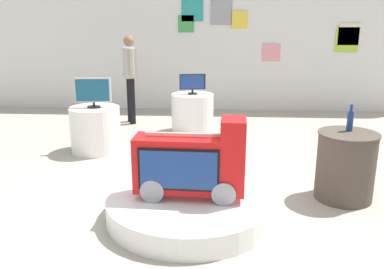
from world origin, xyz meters
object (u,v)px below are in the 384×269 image
Objects in this scene: shopper_browsing_near_truck at (130,73)px; bottle_on_side_table at (350,120)px; tv_on_center_rear at (192,83)px; side_table_round at (345,165)px; tv_on_left_rear at (93,92)px; novelty_firetruck_tv at (191,166)px; display_pedestal_left_rear at (95,129)px; main_display_pedestal at (190,207)px; display_pedestal_center_rear at (192,113)px.

bottle_on_side_table is at bearing -46.41° from shopper_browsing_near_truck.
side_table_round is (1.91, -2.81, -0.50)m from tv_on_center_rear.
tv_on_center_rear is (1.44, 1.23, -0.04)m from tv_on_left_rear.
novelty_firetruck_tv is 2.73m from display_pedestal_left_rear.
novelty_firetruck_tv is (0.02, -0.01, 0.46)m from main_display_pedestal.
novelty_firetruck_tv is at bearing -70.34° from shopper_browsing_near_truck.
novelty_firetruck_tv is 2.06× the size of tv_on_left_rear.
tv_on_left_rear is 1.18× the size of tv_on_center_rear.
shopper_browsing_near_truck reaches higher than tv_on_center_rear.
main_display_pedestal is 4.34m from shopper_browsing_near_truck.
display_pedestal_center_rear is 1.64× the size of tv_on_center_rear.
tv_on_center_rear is at bearing 125.36° from bottle_on_side_table.
tv_on_left_rear is 3.69m from bottle_on_side_table.
tv_on_center_rear is 1.39m from shopper_browsing_near_truck.
shopper_browsing_near_truck is at bearing 84.03° from tv_on_left_rear.
bottle_on_side_table is (0.03, 0.08, 0.51)m from side_table_round.
main_display_pedestal is 1.86m from side_table_round.
main_display_pedestal is 3.15× the size of tv_on_left_rear.
tv_on_left_rear is (-1.63, 2.17, 0.37)m from novelty_firetruck_tv.
bottle_on_side_table reaches higher than main_display_pedestal.
bottle_on_side_table is (3.38, -1.50, 0.56)m from display_pedestal_left_rear.
tv_on_left_rear is 1.86m from shopper_browsing_near_truck.
main_display_pedestal is at bearing -87.19° from display_pedestal_center_rear.
tv_on_left_rear reaches higher than novelty_firetruck_tv.
tv_on_center_rear reaches higher than side_table_round.
side_table_round is at bearing -107.14° from bottle_on_side_table.
bottle_on_side_table reaches higher than tv_on_center_rear.
novelty_firetruck_tv is at bearing -158.91° from bottle_on_side_table.
shopper_browsing_near_truck is (-3.16, 3.43, 0.60)m from side_table_round.
tv_on_center_rear is 0.27× the size of shopper_browsing_near_truck.
novelty_firetruck_tv is 1.44× the size of side_table_round.
side_table_round is (3.35, -1.59, 0.05)m from display_pedestal_left_rear.
tv_on_left_rear is at bearing -139.43° from display_pedestal_center_rear.
shopper_browsing_near_truck reaches higher than tv_on_left_rear.
main_display_pedestal is at bearing -159.35° from bottle_on_side_table.
display_pedestal_left_rear is (-1.61, 2.17, 0.23)m from main_display_pedestal.
shopper_browsing_near_truck is at bearing 133.59° from bottle_on_side_table.
shopper_browsing_near_truck reaches higher than novelty_firetruck_tv.
main_display_pedestal is 5.64× the size of bottle_on_side_table.
display_pedestal_left_rear is at bearing 155.98° from bottle_on_side_table.
tv_on_left_rear is 0.70× the size of side_table_round.
display_pedestal_left_rear is at bearing 85.13° from tv_on_left_rear.
side_table_round is 0.52m from bottle_on_side_table.
novelty_firetruck_tv is 3.42m from tv_on_center_rear.
novelty_firetruck_tv is 1.47× the size of display_pedestal_left_rear.
tv_on_left_rear is 3.75m from side_table_round.
display_pedestal_center_rear is (-0.17, 3.40, 0.23)m from main_display_pedestal.
display_pedestal_center_rear is at bearing 40.57° from tv_on_left_rear.
main_display_pedestal is at bearing 160.73° from novelty_firetruck_tv.
shopper_browsing_near_truck is (0.19, 1.84, 0.65)m from display_pedestal_left_rear.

